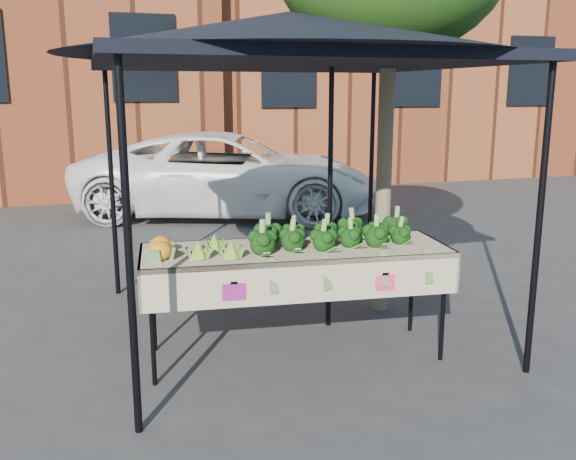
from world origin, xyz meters
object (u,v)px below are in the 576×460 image
(canopy, at_px, (289,177))
(table, at_px, (295,302))
(street_tree, at_px, (387,92))
(vehicle, at_px, (227,63))

(canopy, bearing_deg, table, -102.88)
(canopy, distance_m, street_tree, 1.24)
(street_tree, bearing_deg, canopy, -169.83)
(canopy, distance_m, vehicle, 5.50)
(canopy, xyz_separation_m, vehicle, (0.59, 5.33, 1.18))
(canopy, bearing_deg, vehicle, 83.65)
(vehicle, height_order, street_tree, vehicle)
(table, bearing_deg, vehicle, 82.95)
(canopy, bearing_deg, street_tree, 10.17)
(vehicle, bearing_deg, street_tree, -156.09)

